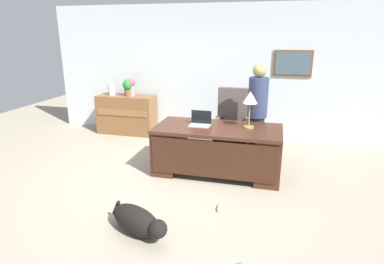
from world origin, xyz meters
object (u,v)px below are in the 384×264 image
Objects in this scene: armchair at (233,126)px; dog_lying at (138,221)px; person_standing at (257,113)px; potted_plant at (128,87)px; desk at (217,148)px; vase_empty at (112,89)px; credenza at (127,115)px; vase_with_flowers at (131,85)px; dog_toy_bone at (220,207)px; laptop at (200,122)px; desk_lamp at (250,100)px.

armchair reaches higher than dog_lying.
potted_plant is (-2.78, 1.01, 0.17)m from person_standing.
desk is 7.44× the size of vase_empty.
person_standing reaches higher than desk.
armchair reaches higher than credenza.
desk is 0.94m from person_standing.
vase_with_flowers is at bearing 142.92° from desk.
dog_toy_bone is (-0.31, -1.71, -0.84)m from person_standing.
desk_lamp reaches higher than laptop.
vase_with_flowers is at bearing 163.59° from armchair.
person_standing reaches higher than vase_empty.
desk_lamp reaches higher than vase_with_flowers.
credenza is at bearing 160.53° from person_standing.
vase_empty reaches higher than laptop.
person_standing reaches higher than vase_with_flowers.
credenza is at bearing -0.22° from vase_empty.
potted_plant is at bearing 132.23° from dog_toy_bone.
person_standing is 2.96m from potted_plant.
desk is 6.04× the size of laptop.
laptop is 0.84m from desk_lamp.
dog_toy_bone is (0.79, 0.74, -0.13)m from dog_lying.
potted_plant is (-2.23, 1.63, 0.63)m from desk.
armchair is 2.42m from vase_with_flowers.
potted_plant reaches higher than desk.
potted_plant is (-2.34, 0.67, 0.52)m from armchair.
laptop is (0.26, 1.90, 0.65)m from dog_lying.
vase_empty is at bearing 162.36° from person_standing.
credenza is at bearing 142.36° from laptop.
potted_plant is at bearing 164.09° from armchair.
desk is at bearing 102.25° from dog_toy_bone.
desk_lamp is (-0.09, -0.50, 0.32)m from person_standing.
armchair is 6.16× the size of dog_toy_bone.
vase_empty is (-3.18, 1.01, 0.10)m from person_standing.
armchair is 3.30× the size of potted_plant.
dog_toy_bone is (2.39, -2.72, -1.04)m from vase_with_flowers.
desk reaches higher than dog_toy_bone.
vase_empty is at bearing 148.22° from desk.
vase_with_flowers is 0.48m from vase_empty.
dog_lying is at bearing -58.94° from vase_empty.
dog_toy_bone is (2.54, -2.72, -0.39)m from credenza.
desk is 5.12× the size of vase_with_flowers.
desk_lamp is 1.69m from dog_toy_bone.
person_standing is 6.45× the size of vase_empty.
desk is 10.02× the size of dog_toy_bone.
desk is at bearing -35.22° from credenza.
laptop is at bearing -39.82° from vase_with_flowers.
vase_with_flowers is (-2.16, 1.63, 0.66)m from desk.
vase_with_flowers reaches higher than dog_lying.
dog_lying is 1.44× the size of desk_lamp.
vase_with_flowers reaches higher than armchair.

